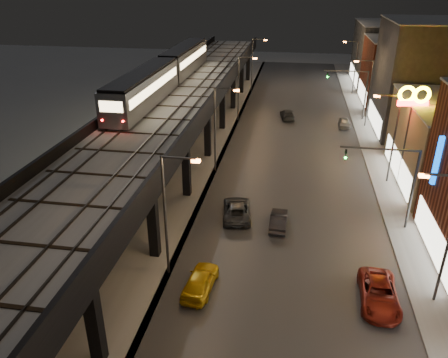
{
  "coord_description": "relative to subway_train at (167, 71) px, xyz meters",
  "views": [
    {
      "loc": [
        7.26,
        -11.07,
        19.23
      ],
      "look_at": [
        2.32,
        18.6,
        5.0
      ],
      "focal_mm": 35.0,
      "sensor_mm": 36.0,
      "label": 1
    }
  ],
  "objects": [
    {
      "name": "traffic_light_rig_b",
      "position": [
        24.34,
        10.94,
        -3.84
      ],
      "size": [
        6.1,
        0.34,
        7.0
      ],
      "color": "#38383A",
      "rests_on": "ground"
    },
    {
      "name": "traffic_light_rig_a",
      "position": [
        24.34,
        -19.06,
        -3.84
      ],
      "size": [
        6.1,
        0.34,
        7.0
      ],
      "color": "#38383A",
      "rests_on": "ground"
    },
    {
      "name": "car_onc_dark",
      "position": [
        21.9,
        -28.86,
        -7.63
      ],
      "size": [
        2.51,
        5.14,
        1.41
      ],
      "primitive_type": "imported",
      "rotation": [
        0.0,
        0.0,
        -0.03
      ],
      "color": "maroon",
      "rests_on": "ground"
    },
    {
      "name": "building_e",
      "position": [
        32.49,
        20.94,
        -3.26
      ],
      "size": [
        12.2,
        12.2,
        10.16
      ],
      "color": "maroon",
      "rests_on": "ground"
    },
    {
      "name": "streetlight_right_1",
      "position": [
        25.23,
        -28.06,
        -3.1
      ],
      "size": [
        2.56,
        0.28,
        9.0
      ],
      "color": "#38383A",
      "rests_on": "ground"
    },
    {
      "name": "elevated_viaduct",
      "position": [
        2.5,
        -9.21,
        -2.72
      ],
      "size": [
        9.0,
        100.0,
        6.3
      ],
      "color": "black",
      "rests_on": "ground"
    },
    {
      "name": "sidewalk_right",
      "position": [
        26.0,
        -6.06,
        -8.27
      ],
      "size": [
        4.0,
        120.0,
        0.14
      ],
      "primitive_type": "cube",
      "color": "#9FA1A8",
      "rests_on": "ground"
    },
    {
      "name": "streetlight_left_2",
      "position": [
        8.07,
        -10.06,
        -3.1
      ],
      "size": [
        2.57,
        0.28,
        9.0
      ],
      "color": "#38383A",
      "rests_on": "ground"
    },
    {
      "name": "car_mid_dark",
      "position": [
        14.81,
        9.64,
        -7.69
      ],
      "size": [
        2.44,
        4.66,
        1.29
      ],
      "primitive_type": "imported",
      "rotation": [
        0.0,
        0.0,
        3.29
      ],
      "color": "#3E3E41",
      "rests_on": "ground"
    },
    {
      "name": "streetlight_left_1",
      "position": [
        8.07,
        -28.06,
        -3.1
      ],
      "size": [
        2.57,
        0.28,
        9.0
      ],
      "color": "#38383A",
      "rests_on": "ground"
    },
    {
      "name": "viaduct_trackbed",
      "position": [
        2.49,
        -9.09,
        -1.95
      ],
      "size": [
        8.4,
        100.0,
        0.32
      ],
      "color": "#B2B7C1",
      "rests_on": "elevated_viaduct"
    },
    {
      "name": "sign_mcdonalds",
      "position": [
        26.5,
        -10.44,
        -0.23
      ],
      "size": [
        2.97,
        0.57,
        9.97
      ],
      "color": "#38383A",
      "rests_on": "ground"
    },
    {
      "name": "viaduct_parapet_streetside",
      "position": [
        6.85,
        -9.06,
        -1.49
      ],
      "size": [
        0.3,
        100.0,
        1.1
      ],
      "primitive_type": "cube",
      "color": "black",
      "rests_on": "elevated_viaduct"
    },
    {
      "name": "streetlight_right_2",
      "position": [
        25.23,
        -10.06,
        -3.1
      ],
      "size": [
        2.56,
        0.28,
        9.0
      ],
      "color": "#38383A",
      "rests_on": "ground"
    },
    {
      "name": "car_near_white",
      "position": [
        15.11,
        -20.56,
        -7.7
      ],
      "size": [
        1.42,
        3.88,
        1.27
      ],
      "primitive_type": "imported",
      "rotation": [
        0.0,
        0.0,
        3.12
      ],
      "color": "black",
      "rests_on": "ground"
    },
    {
      "name": "car_mid_silver",
      "position": [
        11.44,
        -19.48,
        -7.64
      ],
      "size": [
        3.01,
        5.29,
        1.39
      ],
      "primitive_type": "imported",
      "rotation": [
        0.0,
        0.0,
        3.29
      ],
      "color": "#42444A",
      "rests_on": "ground"
    },
    {
      "name": "viaduct_parapet_far",
      "position": [
        -1.85,
        -9.06,
        -1.49
      ],
      "size": [
        0.3,
        100.0,
        1.1
      ],
      "primitive_type": "cube",
      "color": "black",
      "rests_on": "elevated_viaduct"
    },
    {
      "name": "streetlight_left_3",
      "position": [
        8.07,
        7.94,
        -3.1
      ],
      "size": [
        2.57,
        0.28,
        9.0
      ],
      "color": "#38383A",
      "rests_on": "ground"
    },
    {
      "name": "car_onc_red",
      "position": [
        22.64,
        7.09,
        -7.72
      ],
      "size": [
        1.5,
        3.64,
        1.23
      ],
      "primitive_type": "imported",
      "rotation": [
        0.0,
        0.0,
        -0.01
      ],
      "color": "#A6A6A6",
      "rests_on": "ground"
    },
    {
      "name": "streetlight_right_4",
      "position": [
        25.23,
        25.94,
        -3.1
      ],
      "size": [
        2.56,
        0.28,
        9.0
      ],
      "color": "#38383A",
      "rests_on": "ground"
    },
    {
      "name": "car_taxi",
      "position": [
        10.39,
        -29.47,
        -7.61
      ],
      "size": [
        2.07,
        4.41,
        1.46
      ],
      "primitive_type": "imported",
      "rotation": [
        0.0,
        0.0,
        3.06
      ],
      "color": "gold",
      "rests_on": "ground"
    },
    {
      "name": "streetlight_left_4",
      "position": [
        8.07,
        25.94,
        -3.1
      ],
      "size": [
        2.57,
        0.28,
        9.0
      ],
      "color": "#38383A",
      "rests_on": "ground"
    },
    {
      "name": "building_f",
      "position": [
        32.49,
        34.94,
        -2.76
      ],
      "size": [
        12.2,
        16.2,
        11.16
      ],
      "color": "#3B3B3B",
      "rests_on": "ground"
    },
    {
      "name": "sign_carwash",
      "position": [
        27.0,
        -20.35,
        -2.2
      ],
      "size": [
        1.67,
        0.35,
        8.67
      ],
      "color": "#38383A",
      "rests_on": "ground"
    },
    {
      "name": "building_d",
      "position": [
        32.49,
        6.94,
        -1.26
      ],
      "size": [
        12.2,
        13.2,
        14.16
      ],
      "color": "#35353B",
      "rests_on": "ground"
    },
    {
      "name": "subway_train",
      "position": [
        0.0,
        0.0,
        0.0
      ],
      "size": [
        2.89,
        34.79,
        3.46
      ],
      "color": "gray",
      "rests_on": "viaduct_trackbed"
    },
    {
      "name": "road_surface",
      "position": [
        16.0,
        -6.06,
        -8.31
      ],
      "size": [
        17.0,
        120.0,
        0.06
      ],
      "primitive_type": "cube",
      "color": "#46474D",
      "rests_on": "ground"
    },
    {
      "name": "under_viaduct_pavement",
      "position": [
        2.5,
        -6.06,
        -8.31
      ],
      "size": [
        11.0,
        120.0,
        0.06
      ],
      "primitive_type": "cube",
      "color": "#9FA1A8",
      "rests_on": "ground"
    },
    {
      "name": "streetlight_right_3",
      "position": [
        25.23,
        7.94,
        -3.1
      ],
      "size": [
        2.56,
        0.28,
        9.0
      ],
      "color": "#38383A",
      "rests_on": "ground"
    }
  ]
}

